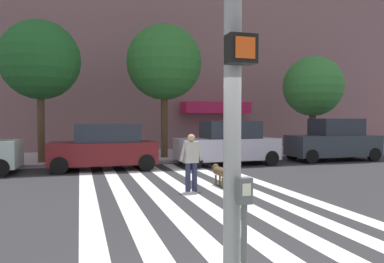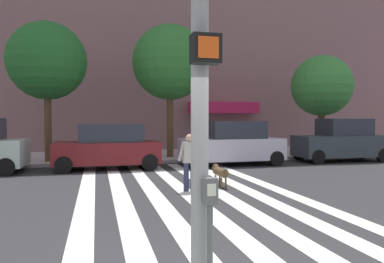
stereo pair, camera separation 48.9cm
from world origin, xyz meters
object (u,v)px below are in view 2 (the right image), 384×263
parked_car_behind_first (109,147)px  parked_car_fourth_in_line (341,141)px  parking_meter_curbside (210,226)px  parked_car_third_in_line (232,144)px  street_tree_nearest (47,61)px  dog_on_leash (220,172)px  street_tree_further (322,86)px  pedestrian_bystander (319,137)px  street_tree_middle (170,63)px  pedestrian_dog_walker (190,159)px

parked_car_behind_first → parked_car_fourth_in_line: (11.03, -0.00, 0.06)m
parking_meter_curbside → parked_car_third_in_line: bearing=68.2°
street_tree_nearest → dog_on_leash: street_tree_nearest is taller
street_tree_nearest → street_tree_further: (14.37, 0.74, -0.73)m
parked_car_fourth_in_line → pedestrian_bystander: bearing=90.0°
parked_car_third_in_line → dog_on_leash: size_ratio=4.03×
parked_car_behind_first → parked_car_third_in_line: bearing=0.0°
dog_on_leash → parking_meter_curbside: bearing=-109.6°
street_tree_further → parked_car_third_in_line: bearing=-156.2°
parked_car_third_in_line → pedestrian_bystander: (5.63, 1.83, 0.14)m
parked_car_third_in_line → street_tree_nearest: street_tree_nearest is taller
street_tree_middle → pedestrian_bystander: 8.83m
street_tree_further → pedestrian_bystander: 3.08m
parking_meter_curbside → dog_on_leash: size_ratio=1.22×
pedestrian_dog_walker → parked_car_behind_first: bearing=111.6°
street_tree_middle → street_tree_further: street_tree_middle is taller
parked_car_behind_first → parked_car_third_in_line: size_ratio=0.94×
street_tree_nearest → street_tree_further: 14.41m
parked_car_fourth_in_line → street_tree_nearest: bearing=171.3°
parked_car_behind_first → parked_car_fourth_in_line: 11.03m
parked_car_third_in_line → street_tree_middle: bearing=131.0°
parked_car_fourth_in_line → dog_on_leash: size_ratio=3.99×
parked_car_behind_first → dog_on_leash: parked_car_behind_first is taller
parked_car_third_in_line → street_tree_nearest: (-7.97, 2.08, 3.68)m
parking_meter_curbside → pedestrian_dog_walker: bearing=77.5°
street_tree_middle → dog_on_leash: size_ratio=5.88×
street_tree_nearest → parked_car_fourth_in_line: bearing=-8.7°
pedestrian_dog_walker → pedestrian_bystander: bearing=38.5°
parked_car_behind_first → pedestrian_bystander: parked_car_behind_first is taller
parked_car_third_in_line → street_tree_middle: size_ratio=0.69×
parked_car_fourth_in_line → street_tree_further: street_tree_further is taller
parked_car_behind_first → street_tree_middle: street_tree_middle is taller
parking_meter_curbside → street_tree_nearest: (-3.17, 14.12, 3.58)m
parked_car_behind_first → pedestrian_bystander: bearing=9.4°
street_tree_nearest → pedestrian_bystander: bearing=-1.1°
street_tree_middle → street_tree_nearest: bearing=-174.2°
parked_car_fourth_in_line → dog_on_leash: (-7.86, -4.81, -0.53)m
parked_car_behind_first → street_tree_further: 12.49m
parked_car_third_in_line → parking_meter_curbside: bearing=-111.8°
parking_meter_curbside → street_tree_nearest: size_ratio=0.22×
parking_meter_curbside → parked_car_third_in_line: size_ratio=0.30×
pedestrian_bystander → street_tree_nearest: bearing=178.9°
parked_car_third_in_line → pedestrian_bystander: parked_car_third_in_line is taller
parked_car_behind_first → pedestrian_dog_walker: bearing=-68.4°
street_tree_nearest → street_tree_middle: bearing=5.8°
parked_car_behind_first → pedestrian_dog_walker: (2.09, -5.29, 0.02)m
parking_meter_curbside → dog_on_leash: bearing=70.4°
street_tree_nearest → parked_car_behind_first: bearing=-39.1°
street_tree_further → dog_on_leash: (-8.63, -7.63, -3.44)m
pedestrian_bystander → parked_car_behind_first: bearing=-170.6°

